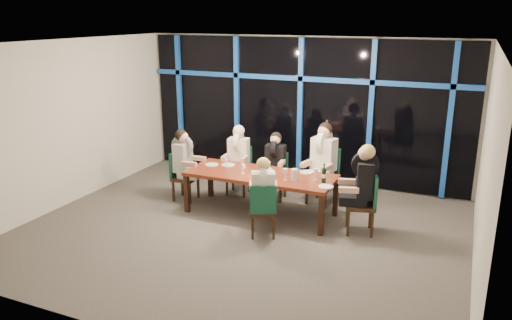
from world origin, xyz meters
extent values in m
plane|color=#5C5751|center=(0.00, 0.00, 0.00)|extent=(7.00, 7.00, 0.00)
cube|color=silver|center=(0.00, 3.00, 1.50)|extent=(7.00, 0.04, 3.00)
cube|color=silver|center=(0.00, -3.00, 1.50)|extent=(7.00, 0.04, 3.00)
cube|color=silver|center=(-3.50, 0.00, 1.50)|extent=(0.04, 6.00, 3.00)
cube|color=silver|center=(3.50, 0.00, 1.50)|extent=(0.04, 6.00, 3.00)
cube|color=white|center=(0.00, 0.00, 3.00)|extent=(7.00, 6.00, 0.04)
cube|color=black|center=(0.00, 2.94, 1.50)|extent=(6.86, 0.04, 2.94)
cube|color=#164AAB|center=(-2.90, 2.89, 1.50)|extent=(0.10, 0.10, 2.94)
cube|color=#164AAB|center=(-1.45, 2.89, 1.50)|extent=(0.10, 0.10, 2.94)
cube|color=#164AAB|center=(0.00, 2.89, 1.50)|extent=(0.10, 0.10, 2.94)
cube|color=#164AAB|center=(1.45, 2.89, 1.50)|extent=(0.10, 0.10, 2.94)
cube|color=#164AAB|center=(2.90, 2.89, 1.50)|extent=(0.10, 0.10, 2.94)
cube|color=#164AAB|center=(0.00, 2.89, 2.16)|extent=(6.86, 0.10, 0.10)
cube|color=#FF2D14|center=(1.10, 3.25, 2.15)|extent=(0.60, 0.05, 0.35)
cube|color=maroon|center=(0.00, 0.80, 0.72)|extent=(2.60, 1.00, 0.06)
cube|color=black|center=(-1.24, 0.36, 0.34)|extent=(0.08, 0.08, 0.69)
cube|color=black|center=(1.24, 0.36, 0.34)|extent=(0.08, 0.08, 0.69)
cube|color=black|center=(-1.24, 1.24, 0.34)|extent=(0.08, 0.08, 0.69)
cube|color=black|center=(1.24, 1.24, 0.34)|extent=(0.08, 0.08, 0.69)
cube|color=black|center=(-0.80, 1.57, 0.43)|extent=(0.48, 0.48, 0.06)
cube|color=#19523B|center=(-0.82, 1.76, 0.70)|extent=(0.44, 0.10, 0.48)
cube|color=black|center=(-0.95, 1.37, 0.20)|extent=(0.04, 0.04, 0.41)
cube|color=black|center=(-0.61, 1.41, 0.20)|extent=(0.04, 0.04, 0.41)
cube|color=black|center=(-0.99, 1.72, 0.20)|extent=(0.04, 0.04, 0.41)
cube|color=black|center=(-0.65, 1.76, 0.20)|extent=(0.04, 0.04, 0.41)
cube|color=black|center=(-0.04, 1.59, 0.41)|extent=(0.45, 0.45, 0.05)
cube|color=#19523B|center=(-0.06, 1.77, 0.66)|extent=(0.41, 0.08, 0.46)
cube|color=black|center=(-0.19, 1.41, 0.19)|extent=(0.04, 0.04, 0.38)
cube|color=black|center=(0.14, 1.44, 0.19)|extent=(0.04, 0.04, 0.38)
cube|color=black|center=(-0.22, 1.74, 0.19)|extent=(0.04, 0.04, 0.38)
cube|color=black|center=(0.11, 1.77, 0.19)|extent=(0.04, 0.04, 0.38)
cube|color=black|center=(0.84, 1.72, 0.49)|extent=(0.58, 0.58, 0.06)
cube|color=#19523B|center=(0.89, 1.93, 0.78)|extent=(0.49, 0.16, 0.54)
cube|color=black|center=(0.61, 1.57, 0.23)|extent=(0.05, 0.05, 0.45)
cube|color=black|center=(0.99, 1.49, 0.23)|extent=(0.05, 0.05, 0.45)
cube|color=black|center=(0.70, 1.95, 0.23)|extent=(0.05, 0.05, 0.45)
cube|color=black|center=(1.08, 1.86, 0.23)|extent=(0.05, 0.05, 0.45)
cube|color=black|center=(-1.58, 0.88, 0.43)|extent=(0.46, 0.46, 0.06)
cube|color=#19523B|center=(-1.77, 0.87, 0.69)|extent=(0.07, 0.44, 0.48)
cube|color=black|center=(-1.40, 0.71, 0.20)|extent=(0.04, 0.04, 0.41)
cube|color=black|center=(-1.42, 1.06, 0.20)|extent=(0.04, 0.04, 0.41)
cube|color=black|center=(-1.74, 0.69, 0.20)|extent=(0.04, 0.04, 0.41)
cube|color=black|center=(-1.76, 1.04, 0.20)|extent=(0.04, 0.04, 0.41)
cube|color=black|center=(1.78, 0.73, 0.47)|extent=(0.58, 0.58, 0.06)
cube|color=#19523B|center=(1.97, 0.78, 0.75)|extent=(0.18, 0.46, 0.52)
cube|color=black|center=(1.54, 0.85, 0.22)|extent=(0.05, 0.05, 0.44)
cube|color=black|center=(1.65, 0.50, 0.22)|extent=(0.05, 0.05, 0.44)
cube|color=black|center=(1.90, 0.96, 0.22)|extent=(0.05, 0.05, 0.44)
cube|color=black|center=(2.01, 0.60, 0.22)|extent=(0.05, 0.05, 0.44)
cube|color=black|center=(0.38, 0.00, 0.41)|extent=(0.54, 0.54, 0.06)
cube|color=#19523B|center=(0.46, -0.17, 0.66)|extent=(0.40, 0.21, 0.46)
cube|color=black|center=(0.47, 0.22, 0.19)|extent=(0.05, 0.05, 0.39)
cube|color=black|center=(0.16, 0.09, 0.19)|extent=(0.05, 0.05, 0.39)
cube|color=black|center=(0.60, -0.08, 0.19)|extent=(0.05, 0.05, 0.39)
cube|color=black|center=(0.30, -0.22, 0.19)|extent=(0.05, 0.05, 0.39)
cube|color=white|center=(-0.79, 1.45, 0.53)|extent=(0.39, 0.44, 0.14)
cube|color=white|center=(-0.81, 1.61, 0.85)|extent=(0.41, 0.27, 0.54)
cylinder|color=white|center=(-0.81, 1.61, 1.06)|extent=(0.14, 0.41, 0.41)
sphere|color=tan|center=(-0.80, 1.59, 1.24)|extent=(0.20, 0.20, 0.20)
sphere|color=silver|center=(-0.81, 1.62, 1.27)|extent=(0.22, 0.22, 0.22)
cube|color=tan|center=(-0.97, 1.35, 0.79)|extent=(0.11, 0.30, 0.08)
cube|color=tan|center=(-0.59, 1.40, 0.79)|extent=(0.11, 0.30, 0.08)
cube|color=black|center=(-0.03, 1.48, 0.50)|extent=(0.36, 0.41, 0.13)
cube|color=black|center=(-0.04, 1.62, 0.81)|extent=(0.38, 0.25, 0.51)
cylinder|color=black|center=(-0.04, 1.62, 1.01)|extent=(0.12, 0.39, 0.38)
sphere|color=tan|center=(-0.04, 1.61, 1.17)|extent=(0.19, 0.19, 0.19)
sphere|color=black|center=(-0.05, 1.64, 1.20)|extent=(0.21, 0.21, 0.21)
cube|color=tan|center=(-0.21, 1.39, 0.79)|extent=(0.10, 0.28, 0.07)
cube|color=tan|center=(0.16, 1.42, 0.79)|extent=(0.10, 0.28, 0.07)
cube|color=white|center=(0.81, 1.59, 0.59)|extent=(0.48, 0.53, 0.15)
cube|color=white|center=(0.85, 1.76, 0.95)|extent=(0.48, 0.35, 0.60)
cylinder|color=white|center=(0.85, 1.76, 1.19)|extent=(0.21, 0.47, 0.45)
sphere|color=tan|center=(0.85, 1.74, 1.38)|extent=(0.23, 0.23, 0.23)
sphere|color=black|center=(0.86, 1.78, 1.41)|extent=(0.25, 0.25, 0.25)
cube|color=tan|center=(0.58, 1.56, 0.79)|extent=(0.16, 0.34, 0.09)
cube|color=tan|center=(1.01, 1.46, 0.79)|extent=(0.16, 0.34, 0.09)
cube|color=black|center=(-1.47, 0.88, 0.53)|extent=(0.42, 0.37, 0.14)
cube|color=black|center=(-1.62, 0.87, 0.85)|extent=(0.25, 0.40, 0.54)
cylinder|color=black|center=(-1.62, 0.87, 1.06)|extent=(0.41, 0.12, 0.41)
sphere|color=tan|center=(-1.60, 0.88, 1.24)|extent=(0.20, 0.20, 0.20)
sphere|color=black|center=(-1.64, 0.87, 1.26)|extent=(0.22, 0.22, 0.22)
cube|color=tan|center=(-1.38, 0.70, 0.79)|extent=(0.29, 0.09, 0.08)
cube|color=tan|center=(-1.40, 1.08, 0.79)|extent=(0.29, 0.09, 0.08)
cube|color=black|center=(1.66, 0.69, 0.57)|extent=(0.52, 0.48, 0.15)
cube|color=black|center=(1.82, 0.74, 0.91)|extent=(0.35, 0.47, 0.58)
cylinder|color=black|center=(1.82, 0.74, 1.14)|extent=(0.45, 0.22, 0.44)
sphere|color=tan|center=(1.80, 0.73, 1.33)|extent=(0.22, 0.22, 0.22)
sphere|color=tan|center=(1.84, 0.74, 1.36)|extent=(0.24, 0.24, 0.24)
cube|color=tan|center=(1.52, 0.87, 0.79)|extent=(0.32, 0.16, 0.08)
cube|color=tan|center=(1.63, 0.47, 0.79)|extent=(0.32, 0.16, 0.08)
cube|color=white|center=(0.34, 0.10, 0.51)|extent=(0.46, 0.49, 0.13)
cube|color=white|center=(0.40, -0.03, 0.81)|extent=(0.43, 0.35, 0.52)
cylinder|color=white|center=(0.40, -0.03, 1.01)|extent=(0.24, 0.39, 0.39)
sphere|color=tan|center=(0.39, -0.02, 1.18)|extent=(0.19, 0.19, 0.19)
sphere|color=tan|center=(0.40, -0.05, 1.21)|extent=(0.21, 0.21, 0.21)
cube|color=tan|center=(0.48, 0.24, 0.79)|extent=(0.18, 0.28, 0.07)
cube|color=tan|center=(0.14, 0.10, 0.79)|extent=(0.18, 0.28, 0.07)
cylinder|color=white|center=(-0.74, 1.01, 0.76)|extent=(0.24, 0.24, 0.01)
cylinder|color=white|center=(0.01, 1.03, 0.76)|extent=(0.24, 0.24, 0.01)
cylinder|color=white|center=(0.72, 1.17, 0.76)|extent=(0.24, 0.24, 0.01)
cylinder|color=white|center=(-1.02, 0.91, 0.76)|extent=(0.24, 0.24, 0.01)
cylinder|color=white|center=(1.24, 0.57, 0.76)|extent=(0.24, 0.24, 0.01)
cylinder|color=white|center=(0.16, 0.51, 0.76)|extent=(0.24, 0.24, 0.01)
cylinder|color=black|center=(1.14, 0.77, 0.87)|extent=(0.07, 0.07, 0.24)
cylinder|color=black|center=(1.14, 0.77, 1.03)|extent=(0.03, 0.03, 0.09)
cylinder|color=silver|center=(1.14, 0.77, 0.87)|extent=(0.07, 0.07, 0.07)
cylinder|color=silver|center=(0.66, 0.68, 0.85)|extent=(0.11, 0.11, 0.20)
cylinder|color=silver|center=(0.72, 0.68, 0.87)|extent=(0.02, 0.02, 0.14)
cylinder|color=#FFAD4C|center=(-0.04, 0.62, 0.77)|extent=(0.06, 0.06, 0.03)
cylinder|color=silver|center=(-0.28, 0.67, 0.75)|extent=(0.06, 0.06, 0.01)
cylinder|color=silver|center=(-0.28, 0.67, 0.80)|extent=(0.01, 0.01, 0.10)
cylinder|color=silver|center=(-0.28, 0.67, 0.89)|extent=(0.07, 0.07, 0.07)
cylinder|color=white|center=(0.09, 0.94, 0.75)|extent=(0.07, 0.07, 0.01)
cylinder|color=white|center=(0.09, 0.94, 0.81)|extent=(0.01, 0.01, 0.11)
cylinder|color=white|center=(0.09, 0.94, 0.90)|extent=(0.07, 0.07, 0.08)
cylinder|color=white|center=(0.51, 0.65, 0.75)|extent=(0.07, 0.07, 0.01)
cylinder|color=white|center=(0.51, 0.65, 0.81)|extent=(0.01, 0.01, 0.11)
cylinder|color=white|center=(0.51, 0.65, 0.90)|extent=(0.07, 0.07, 0.08)
cylinder|color=silver|center=(-0.74, 0.94, 0.75)|extent=(0.06, 0.06, 0.01)
cylinder|color=silver|center=(-0.74, 0.94, 0.80)|extent=(0.01, 0.01, 0.09)
cylinder|color=silver|center=(-0.74, 0.94, 0.88)|extent=(0.06, 0.06, 0.06)
cylinder|color=white|center=(0.98, 0.85, 0.75)|extent=(0.07, 0.07, 0.01)
cylinder|color=white|center=(0.98, 0.85, 0.81)|extent=(0.01, 0.01, 0.11)
cylinder|color=white|center=(0.98, 0.85, 0.91)|extent=(0.08, 0.08, 0.08)
camera|label=1|loc=(3.23, -6.80, 3.43)|focal=35.00mm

